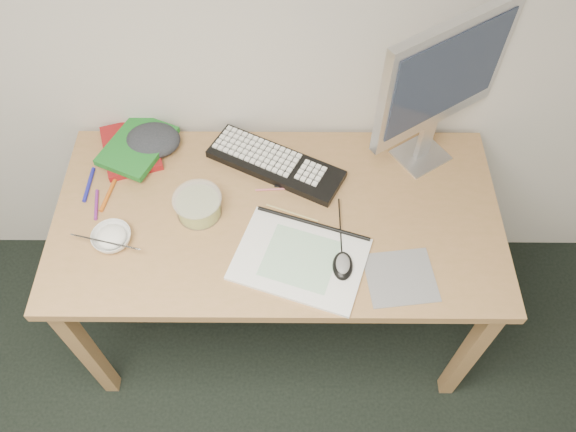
% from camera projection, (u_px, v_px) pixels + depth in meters
% --- Properties ---
extents(desk, '(1.40, 0.70, 0.75)m').
position_uv_depth(desk, '(278.00, 229.00, 1.82)').
color(desk, '#A8794D').
rests_on(desk, ground).
extents(mousepad, '(0.22, 0.20, 0.00)m').
position_uv_depth(mousepad, '(401.00, 277.00, 1.63)').
color(mousepad, slate).
rests_on(mousepad, desk).
extents(sketchpad, '(0.44, 0.37, 0.01)m').
position_uv_depth(sketchpad, '(300.00, 259.00, 1.66)').
color(sketchpad, white).
rests_on(sketchpad, desk).
extents(keyboard, '(0.47, 0.34, 0.03)m').
position_uv_depth(keyboard, '(275.00, 164.00, 1.85)').
color(keyboard, black).
rests_on(keyboard, desk).
extents(monitor, '(0.40, 0.28, 0.54)m').
position_uv_depth(monitor, '(443.00, 79.00, 1.61)').
color(monitor, silver).
rests_on(monitor, desk).
extents(mouse, '(0.07, 0.10, 0.03)m').
position_uv_depth(mouse, '(343.00, 264.00, 1.62)').
color(mouse, black).
rests_on(mouse, sketchpad).
extents(rice_bowl, '(0.12, 0.12, 0.04)m').
position_uv_depth(rice_bowl, '(112.00, 238.00, 1.68)').
color(rice_bowl, silver).
rests_on(rice_bowl, desk).
extents(chopsticks, '(0.21, 0.07, 0.02)m').
position_uv_depth(chopsticks, '(105.00, 242.00, 1.65)').
color(chopsticks, '#B2B2B5').
rests_on(chopsticks, rice_bowl).
extents(fruit_tub, '(0.16, 0.16, 0.07)m').
position_uv_depth(fruit_tub, '(198.00, 205.00, 1.73)').
color(fruit_tub, '#E2E150').
rests_on(fruit_tub, desk).
extents(book_red, '(0.24, 0.28, 0.02)m').
position_uv_depth(book_red, '(131.00, 148.00, 1.90)').
color(book_red, maroon).
rests_on(book_red, desk).
extents(book_green, '(0.26, 0.30, 0.02)m').
position_uv_depth(book_green, '(138.00, 146.00, 1.87)').
color(book_green, '#1A6B22').
rests_on(book_green, book_red).
extents(cloth_lump, '(0.19, 0.17, 0.06)m').
position_uv_depth(cloth_lump, '(153.00, 140.00, 1.89)').
color(cloth_lump, '#292C32').
rests_on(cloth_lump, desk).
extents(pencil_pink, '(0.17, 0.02, 0.01)m').
position_uv_depth(pencil_pink, '(281.00, 189.00, 1.81)').
color(pencil_pink, '#CC6675').
rests_on(pencil_pink, desk).
extents(pencil_tan, '(0.16, 0.07, 0.01)m').
position_uv_depth(pencil_tan, '(292.00, 213.00, 1.75)').
color(pencil_tan, tan).
rests_on(pencil_tan, desk).
extents(pencil_black, '(0.17, 0.02, 0.01)m').
position_uv_depth(pencil_black, '(301.00, 188.00, 1.81)').
color(pencil_black, black).
rests_on(pencil_black, desk).
extents(marker_blue, '(0.02, 0.14, 0.01)m').
position_uv_depth(marker_blue, '(89.00, 185.00, 1.81)').
color(marker_blue, '#1B1D97').
rests_on(marker_blue, desk).
extents(marker_orange, '(0.03, 0.13, 0.01)m').
position_uv_depth(marker_orange, '(108.00, 194.00, 1.79)').
color(marker_orange, '#C05916').
rests_on(marker_orange, desk).
extents(marker_purple, '(0.03, 0.12, 0.01)m').
position_uv_depth(marker_purple, '(96.00, 205.00, 1.77)').
color(marker_purple, '#71227D').
rests_on(marker_purple, desk).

